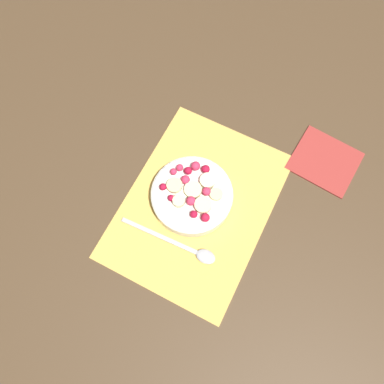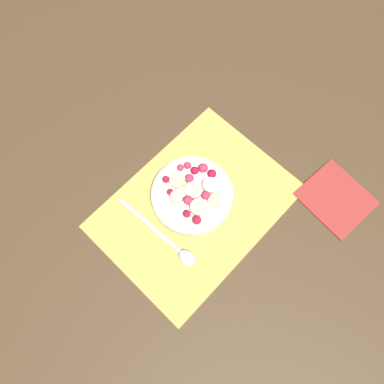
# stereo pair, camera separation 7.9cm
# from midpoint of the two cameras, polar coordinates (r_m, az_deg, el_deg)

# --- Properties ---
(ground_plane) EXTENTS (3.00, 3.00, 0.00)m
(ground_plane) POSITION_cam_midpoint_polar(r_m,az_deg,el_deg) (0.83, 3.21, -2.66)
(ground_plane) COLOR #4C3823
(placemat) EXTENTS (0.41, 0.30, 0.01)m
(placemat) POSITION_cam_midpoint_polar(r_m,az_deg,el_deg) (0.82, 3.22, -2.60)
(placemat) COLOR #E0B251
(placemat) RESTS_ON ground_plane
(fruit_bowl) EXTENTS (0.18, 0.18, 0.05)m
(fruit_bowl) POSITION_cam_midpoint_polar(r_m,az_deg,el_deg) (0.81, 2.81, -0.80)
(fruit_bowl) COLOR silver
(fruit_bowl) RESTS_ON placemat
(spoon) EXTENTS (0.03, 0.22, 0.01)m
(spoon) POSITION_cam_midpoint_polar(r_m,az_deg,el_deg) (0.80, -0.25, -8.42)
(spoon) COLOR #B2B2B7
(spoon) RESTS_ON placemat
(napkin) EXTENTS (0.14, 0.15, 0.01)m
(napkin) POSITION_cam_midpoint_polar(r_m,az_deg,el_deg) (0.90, 23.49, -1.22)
(napkin) COLOR #A3332D
(napkin) RESTS_ON ground_plane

